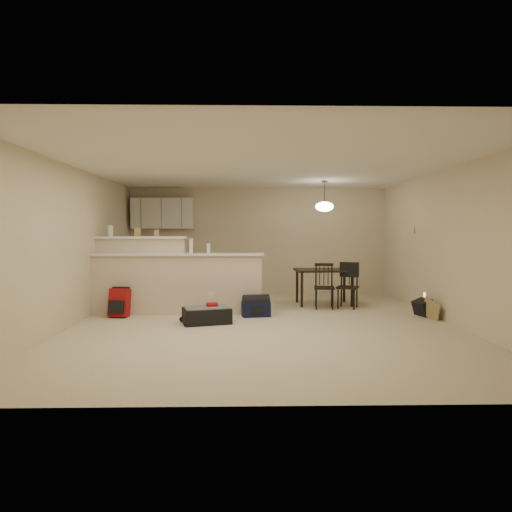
{
  "coord_description": "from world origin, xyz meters",
  "views": [
    {
      "loc": [
        -0.27,
        -7.27,
        1.47
      ],
      "look_at": [
        -0.1,
        0.7,
        1.05
      ],
      "focal_mm": 32.0,
      "sensor_mm": 36.0,
      "label": 1
    }
  ],
  "objects_px": {
    "navy_duffel": "(256,309)",
    "dining_chair_near": "(324,286)",
    "black_daypack": "(424,308)",
    "red_backpack": "(119,303)",
    "suitcase": "(207,316)",
    "dining_chair_far": "(348,286)",
    "pendant_lamp": "(324,206)",
    "dining_table": "(324,273)"
  },
  "relations": [
    {
      "from": "red_backpack",
      "to": "pendant_lamp",
      "type": "bearing_deg",
      "value": 25.88
    },
    {
      "from": "dining_table",
      "to": "dining_chair_far",
      "type": "relative_size",
      "value": 1.37
    },
    {
      "from": "black_daypack",
      "to": "suitcase",
      "type": "bearing_deg",
      "value": 82.51
    },
    {
      "from": "dining_table",
      "to": "pendant_lamp",
      "type": "distance_m",
      "value": 1.36
    },
    {
      "from": "dining_table",
      "to": "suitcase",
      "type": "distance_m",
      "value": 2.94
    },
    {
      "from": "dining_chair_near",
      "to": "red_backpack",
      "type": "height_order",
      "value": "dining_chair_near"
    },
    {
      "from": "dining_table",
      "to": "navy_duffel",
      "type": "height_order",
      "value": "dining_table"
    },
    {
      "from": "dining_chair_near",
      "to": "navy_duffel",
      "type": "relative_size",
      "value": 1.8
    },
    {
      "from": "red_backpack",
      "to": "navy_duffel",
      "type": "height_order",
      "value": "red_backpack"
    },
    {
      "from": "black_daypack",
      "to": "red_backpack",
      "type": "bearing_deg",
      "value": 73.73
    },
    {
      "from": "dining_chair_near",
      "to": "suitcase",
      "type": "height_order",
      "value": "dining_chair_near"
    },
    {
      "from": "dining_table",
      "to": "pendant_lamp",
      "type": "bearing_deg",
      "value": -2.39
    },
    {
      "from": "dining_chair_near",
      "to": "red_backpack",
      "type": "distance_m",
      "value": 3.77
    },
    {
      "from": "suitcase",
      "to": "dining_chair_far",
      "type": "bearing_deg",
      "value": 11.55
    },
    {
      "from": "pendant_lamp",
      "to": "dining_chair_far",
      "type": "height_order",
      "value": "pendant_lamp"
    },
    {
      "from": "dining_chair_near",
      "to": "dining_table",
      "type": "bearing_deg",
      "value": 88.19
    },
    {
      "from": "navy_duffel",
      "to": "pendant_lamp",
      "type": "bearing_deg",
      "value": 33.53
    },
    {
      "from": "pendant_lamp",
      "to": "navy_duffel",
      "type": "relative_size",
      "value": 1.29
    },
    {
      "from": "dining_chair_near",
      "to": "black_daypack",
      "type": "xyz_separation_m",
      "value": [
        1.62,
        -0.79,
        -0.29
      ]
    },
    {
      "from": "navy_duffel",
      "to": "dining_table",
      "type": "bearing_deg",
      "value": 33.53
    },
    {
      "from": "dining_chair_far",
      "to": "navy_duffel",
      "type": "height_order",
      "value": "dining_chair_far"
    },
    {
      "from": "red_backpack",
      "to": "black_daypack",
      "type": "distance_m",
      "value": 5.31
    },
    {
      "from": "dining_table",
      "to": "dining_chair_near",
      "type": "distance_m",
      "value": 0.56
    },
    {
      "from": "dining_table",
      "to": "red_backpack",
      "type": "relative_size",
      "value": 2.42
    },
    {
      "from": "dining_chair_near",
      "to": "navy_duffel",
      "type": "xyz_separation_m",
      "value": [
        -1.32,
        -0.77,
        -0.3
      ]
    },
    {
      "from": "suitcase",
      "to": "red_backpack",
      "type": "distance_m",
      "value": 1.67
    },
    {
      "from": "dining_chair_near",
      "to": "black_daypack",
      "type": "distance_m",
      "value": 1.82
    },
    {
      "from": "dining_table",
      "to": "red_backpack",
      "type": "distance_m",
      "value": 4.0
    },
    {
      "from": "dining_table",
      "to": "black_daypack",
      "type": "distance_m",
      "value": 2.07
    },
    {
      "from": "suitcase",
      "to": "navy_duffel",
      "type": "bearing_deg",
      "value": 18.93
    },
    {
      "from": "red_backpack",
      "to": "black_daypack",
      "type": "xyz_separation_m",
      "value": [
        5.31,
        -0.02,
        -0.1
      ]
    },
    {
      "from": "dining_chair_far",
      "to": "suitcase",
      "type": "height_order",
      "value": "dining_chair_far"
    },
    {
      "from": "navy_duffel",
      "to": "dining_chair_near",
      "type": "bearing_deg",
      "value": 21.3
    },
    {
      "from": "dining_chair_far",
      "to": "black_daypack",
      "type": "distance_m",
      "value": 1.46
    },
    {
      "from": "dining_chair_near",
      "to": "pendant_lamp",
      "type": "bearing_deg",
      "value": 88.19
    },
    {
      "from": "dining_chair_far",
      "to": "red_backpack",
      "type": "height_order",
      "value": "dining_chair_far"
    },
    {
      "from": "red_backpack",
      "to": "dining_chair_far",
      "type": "bearing_deg",
      "value": 18.24
    },
    {
      "from": "pendant_lamp",
      "to": "dining_table",
      "type": "bearing_deg",
      "value": 180.0
    },
    {
      "from": "navy_duffel",
      "to": "black_daypack",
      "type": "bearing_deg",
      "value": -9.29
    },
    {
      "from": "dining_chair_far",
      "to": "pendant_lamp",
      "type": "bearing_deg",
      "value": 153.37
    },
    {
      "from": "red_backpack",
      "to": "black_daypack",
      "type": "height_order",
      "value": "red_backpack"
    },
    {
      "from": "dining_table",
      "to": "navy_duffel",
      "type": "distance_m",
      "value": 1.97
    }
  ]
}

